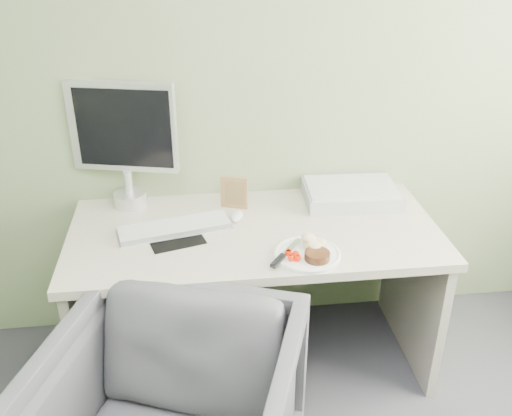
{
  "coord_description": "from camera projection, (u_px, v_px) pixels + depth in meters",
  "views": [
    {
      "loc": [
        -0.25,
        -0.51,
        1.96
      ],
      "look_at": [
        -0.01,
        1.5,
        0.9
      ],
      "focal_mm": 40.0,
      "sensor_mm": 36.0,
      "label": 1
    }
  ],
  "objects": [
    {
      "name": "plate",
      "position": [
        307.0,
        255.0,
        2.27
      ],
      "size": [
        0.27,
        0.27,
        0.01
      ],
      "primitive_type": "cylinder",
      "color": "white",
      "rests_on": "desk"
    },
    {
      "name": "steak_knife",
      "position": [
        282.0,
        256.0,
        2.23
      ],
      "size": [
        0.16,
        0.21,
        0.02
      ],
      "rotation": [
        0.0,
        0.0,
        0.94
      ],
      "color": "silver",
      "rests_on": "plate"
    },
    {
      "name": "desk",
      "position": [
        255.0,
        264.0,
        2.56
      ],
      "size": [
        1.6,
        0.75,
        0.73
      ],
      "color": "beige",
      "rests_on": "floor"
    },
    {
      "name": "steak",
      "position": [
        317.0,
        256.0,
        2.22
      ],
      "size": [
        0.11,
        0.11,
        0.03
      ],
      "primitive_type": "cylinder",
      "rotation": [
        0.0,
        0.0,
        -0.13
      ],
      "color": "black",
      "rests_on": "plate"
    },
    {
      "name": "photo_frame",
      "position": [
        234.0,
        193.0,
        2.61
      ],
      "size": [
        0.12,
        0.06,
        0.16
      ],
      "primitive_type": "cube",
      "rotation": [
        0.0,
        0.0,
        -0.35
      ],
      "color": "olive",
      "rests_on": "desk"
    },
    {
      "name": "keyboard",
      "position": [
        175.0,
        227.0,
        2.45
      ],
      "size": [
        0.5,
        0.24,
        0.02
      ],
      "primitive_type": "cube",
      "rotation": [
        0.0,
        0.0,
        0.22
      ],
      "color": "white",
      "rests_on": "desk"
    },
    {
      "name": "monitor",
      "position": [
        124.0,
        138.0,
        2.54
      ],
      "size": [
        0.48,
        0.18,
        0.58
      ],
      "rotation": [
        0.0,
        0.0,
        -0.24
      ],
      "color": "silver",
      "rests_on": "desk"
    },
    {
      "name": "potato_pile",
      "position": [
        312.0,
        241.0,
        2.29
      ],
      "size": [
        0.15,
        0.12,
        0.07
      ],
      "primitive_type": "ellipsoid",
      "rotation": [
        0.0,
        0.0,
        0.26
      ],
      "color": "tan",
      "rests_on": "plate"
    },
    {
      "name": "wall_back",
      "position": [
        244.0,
        65.0,
        2.51
      ],
      "size": [
        3.5,
        0.0,
        3.5
      ],
      "primitive_type": "plane",
      "rotation": [
        1.57,
        0.0,
        0.0
      ],
      "color": "gray",
      "rests_on": "floor"
    },
    {
      "name": "eyedrop_bottle",
      "position": [
        236.0,
        192.0,
        2.73
      ],
      "size": [
        0.02,
        0.02,
        0.06
      ],
      "color": "white",
      "rests_on": "desk"
    },
    {
      "name": "computer_mouse",
      "position": [
        237.0,
        216.0,
        2.54
      ],
      "size": [
        0.08,
        0.11,
        0.03
      ],
      "primitive_type": "ellipsoid",
      "rotation": [
        0.0,
        0.0,
        -0.29
      ],
      "color": "white",
      "rests_on": "desk"
    },
    {
      "name": "mousepad",
      "position": [
        175.0,
        237.0,
        2.4
      ],
      "size": [
        0.27,
        0.25,
        0.0
      ],
      "primitive_type": "cube",
      "rotation": [
        0.0,
        0.0,
        0.28
      ],
      "color": "black",
      "rests_on": "desk"
    },
    {
      "name": "carrot_heap",
      "position": [
        293.0,
        254.0,
        2.23
      ],
      "size": [
        0.07,
        0.07,
        0.04
      ],
      "primitive_type": "cube",
      "rotation": [
        0.0,
        0.0,
        -0.39
      ],
      "color": "#F72505",
      "rests_on": "plate"
    },
    {
      "name": "scanner",
      "position": [
        351.0,
        194.0,
        2.7
      ],
      "size": [
        0.45,
        0.31,
        0.07
      ],
      "primitive_type": "cube",
      "rotation": [
        0.0,
        0.0,
        -0.05
      ],
      "color": "#A7A9AE",
      "rests_on": "desk"
    }
  ]
}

